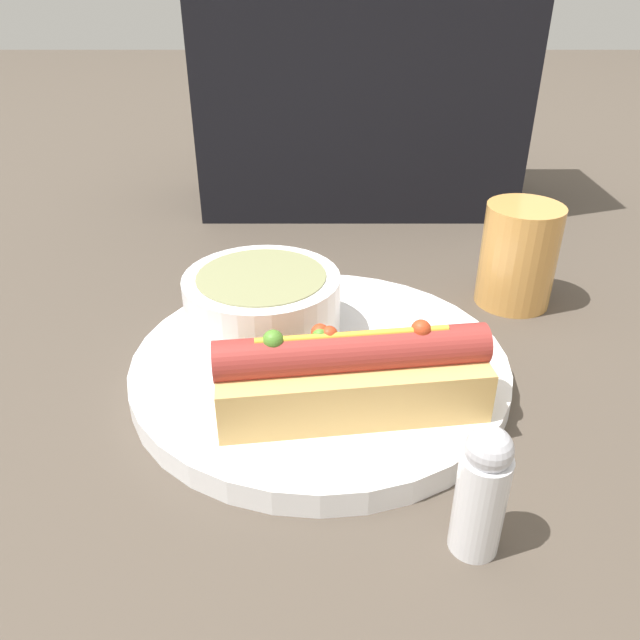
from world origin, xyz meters
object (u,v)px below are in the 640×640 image
at_px(spoon, 236,332).
at_px(salt_shaker, 483,491).
at_px(hot_dog, 352,375).
at_px(drinking_glass, 518,255).
at_px(seated_diner, 359,59).
at_px(soup_bowl, 262,303).

relative_size(spoon, salt_shaker, 1.84).
distance_m(hot_dog, drinking_glass, 0.25).
distance_m(hot_dog, salt_shaker, 0.12).
bearing_deg(salt_shaker, seated_diner, 93.60).
relative_size(spoon, drinking_glass, 1.60).
xyz_separation_m(hot_dog, soup_bowl, (-0.07, 0.10, 0.00)).
xyz_separation_m(soup_bowl, seated_diner, (0.09, 0.38, 0.13)).
relative_size(hot_dog, soup_bowl, 1.49).
xyz_separation_m(spoon, seated_diner, (0.12, 0.38, 0.16)).
bearing_deg(soup_bowl, seated_diner, 75.95).
relative_size(soup_bowl, drinking_glass, 1.29).
relative_size(salt_shaker, seated_diner, 0.19).
bearing_deg(drinking_glass, hot_dog, -130.95).
height_order(spoon, salt_shaker, salt_shaker).
bearing_deg(salt_shaker, hot_dog, 122.81).
distance_m(drinking_glass, seated_diner, 0.34).
bearing_deg(drinking_glass, seated_diner, 114.80).
bearing_deg(seated_diner, spoon, -107.07).
distance_m(spoon, seated_diner, 0.43).
bearing_deg(hot_dog, drinking_glass, 41.57).
distance_m(spoon, salt_shaker, 0.25).
height_order(hot_dog, salt_shaker, same).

